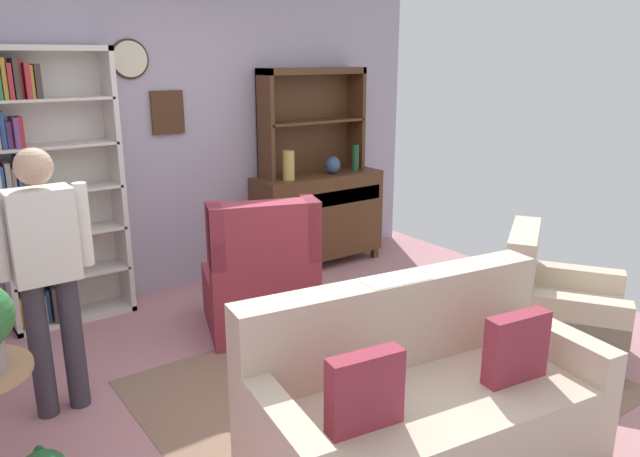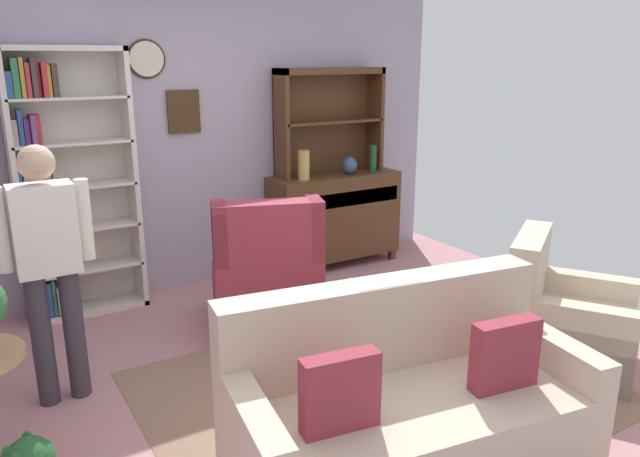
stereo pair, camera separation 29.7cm
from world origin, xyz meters
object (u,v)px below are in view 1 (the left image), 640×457
(book_stack, at_px, (345,316))
(armchair_floral, at_px, (556,314))
(coffee_table, at_px, (349,333))
(sideboard, at_px, (318,215))
(bookshelf, at_px, (48,192))
(vase_round, at_px, (333,165))
(person_reading, at_px, (46,265))
(vase_tall, at_px, (289,165))
(sideboard_hutch, at_px, (311,106))
(wingback_chair, at_px, (261,283))
(bottle_wine, at_px, (355,158))
(couch_floral, at_px, (421,403))

(book_stack, bearing_deg, armchair_floral, -21.57)
(coffee_table, bearing_deg, sideboard, 59.24)
(bookshelf, height_order, vase_round, bookshelf)
(bookshelf, xyz_separation_m, person_reading, (-0.32, -1.33, -0.14))
(armchair_floral, relative_size, person_reading, 0.68)
(vase_tall, bearing_deg, sideboard_hutch, 25.89)
(vase_round, relative_size, armchair_floral, 0.16)
(vase_tall, height_order, book_stack, vase_tall)
(bookshelf, distance_m, wingback_chair, 1.73)
(bottle_wine, bearing_deg, sideboard, 167.11)
(bookshelf, xyz_separation_m, sideboard_hutch, (2.43, 0.03, 0.52))
(sideboard, height_order, vase_round, vase_round)
(armchair_floral, bearing_deg, person_reading, 157.01)
(vase_tall, bearing_deg, vase_round, 1.49)
(armchair_floral, xyz_separation_m, book_stack, (-1.43, 0.56, 0.15))
(wingback_chair, bearing_deg, couch_floral, -93.45)
(vase_tall, height_order, couch_floral, vase_tall)
(vase_round, bearing_deg, person_reading, -157.69)
(vase_tall, bearing_deg, wingback_chair, -133.01)
(sideboard_hutch, height_order, couch_floral, sideboard_hutch)
(person_reading, bearing_deg, armchair_floral, -22.99)
(bottle_wine, xyz_separation_m, wingback_chair, (-1.64, -0.91, -0.67))
(bottle_wine, relative_size, wingback_chair, 0.25)
(vase_round, distance_m, bottle_wine, 0.27)
(vase_tall, relative_size, wingback_chair, 0.26)
(bookshelf, xyz_separation_m, sideboard, (2.43, -0.08, -0.53))
(sideboard_hutch, bearing_deg, sideboard, -90.00)
(book_stack, bearing_deg, vase_round, 55.06)
(wingback_chair, xyz_separation_m, coffee_table, (0.05, -1.01, -0.03))
(vase_round, bearing_deg, book_stack, -124.94)
(sideboard_hutch, bearing_deg, book_stack, -119.94)
(couch_floral, bearing_deg, vase_tall, 70.45)
(bottle_wine, bearing_deg, couch_floral, -122.80)
(sideboard, distance_m, couch_floral, 3.11)
(person_reading, bearing_deg, sideboard, 24.42)
(vase_round, xyz_separation_m, coffee_table, (-1.32, -1.94, -0.65))
(sideboard, bearing_deg, book_stack, -121.30)
(wingback_chair, bearing_deg, vase_round, 34.09)
(vase_round, height_order, coffee_table, vase_round)
(sideboard, height_order, armchair_floral, sideboard)
(bookshelf, xyz_separation_m, wingback_chair, (1.18, -1.08, -0.66))
(sideboard, xyz_separation_m, wingback_chair, (-1.25, -1.00, -0.13))
(wingback_chair, relative_size, book_stack, 6.02)
(bookshelf, height_order, wingback_chair, bookshelf)
(sideboard, height_order, bottle_wine, bottle_wine)
(book_stack, bearing_deg, vase_tall, 66.93)
(bookshelf, bearing_deg, couch_floral, -69.52)
(sideboard_hutch, height_order, book_stack, sideboard_hutch)
(bookshelf, xyz_separation_m, coffee_table, (1.24, -2.09, -0.69))
(wingback_chair, distance_m, book_stack, 0.96)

